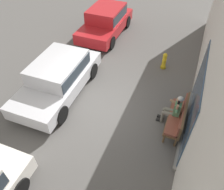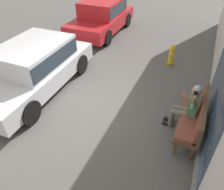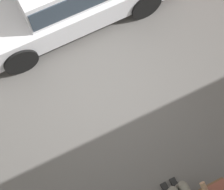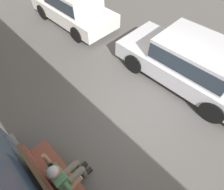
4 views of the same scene
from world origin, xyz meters
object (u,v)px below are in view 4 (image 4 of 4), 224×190
Objects in this scene: bench at (53,179)px; parked_car_mid at (191,61)px; person_on_phone at (65,175)px; parked_car_far at (73,6)px.

parked_car_mid reaches higher than bench.
parked_car_far reaches higher than person_on_phone.
parked_car_mid is 1.08× the size of parked_car_far.
person_on_phone is at bearing 90.00° from parked_car_mid.
parked_car_far is at bearing -37.64° from person_on_phone.
parked_car_mid is at bearing -90.00° from person_on_phone.
bench is 0.43× the size of parked_car_far.
parked_car_mid is at bearing -91.71° from bench.
parked_car_far is (5.41, -4.17, 0.09)m from person_on_phone.
bench is at bearing 56.69° from person_on_phone.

